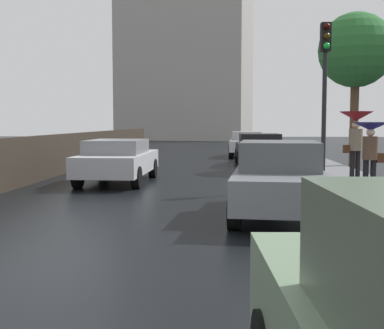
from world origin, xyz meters
TOP-DOWN VIEW (x-y plane):
  - ground at (0.00, 0.00)m, footprint 120.00×120.00m
  - car_silver_near_kerb at (-1.72, 9.32)m, footprint 1.92×4.40m
  - car_grey_far_ahead at (2.55, 3.96)m, footprint 2.03×4.17m
  - car_white_behind_camera at (2.62, 21.22)m, footprint 1.92×3.96m
  - car_black_far_lane at (2.93, 15.90)m, footprint 1.98×3.85m
  - pedestrian_with_umbrella_near at (5.36, 9.54)m, footprint 0.98×0.98m
  - pedestrian_with_umbrella_far at (5.10, 7.01)m, footprint 0.92×0.92m
  - traffic_light at (4.16, 8.09)m, footprint 0.26×0.39m
  - street_tree_near at (6.54, 14.63)m, footprint 2.89×2.89m
  - distant_tower at (-2.70, 48.82)m, footprint 14.36×10.69m

SIDE VIEW (x-z plane):
  - ground at x=0.00m, z-range 0.00..0.00m
  - car_silver_near_kerb at x=-1.72m, z-range 0.05..1.35m
  - car_white_behind_camera at x=2.62m, z-range 0.05..1.38m
  - car_black_far_lane at x=2.93m, z-range 0.05..1.40m
  - car_grey_far_ahead at x=2.55m, z-range 0.01..1.46m
  - pedestrian_with_umbrella_far at x=5.10m, z-range 0.60..2.28m
  - pedestrian_with_umbrella_near at x=5.36m, z-range 0.70..2.70m
  - traffic_light at x=4.16m, z-range 0.97..5.29m
  - street_tree_near at x=6.54m, z-range 1.54..7.60m
  - distant_tower at x=-2.70m, z-range -2.46..27.50m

